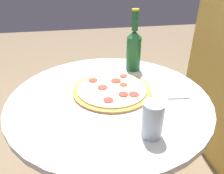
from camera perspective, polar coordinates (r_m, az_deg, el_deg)
The scene contains 5 objects.
table at distance 1.01m, azimuth -0.69°, elevation -11.64°, with size 0.82×0.82×0.75m.
pizza at distance 0.93m, azimuth 0.02°, elevation -0.65°, with size 0.33×0.33×0.02m.
beer_bottle at distance 1.09m, azimuth 5.71°, elevation 10.01°, with size 0.07×0.07×0.30m.
drinking_glass at distance 0.68m, azimuth 10.56°, elevation -8.41°, with size 0.07×0.07×0.12m.
napkin at distance 0.98m, azimuth 15.38°, elevation -0.30°, with size 0.17×0.11×0.01m.
Camera 1 is at (0.76, -0.13, 1.23)m, focal length 35.00 mm.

